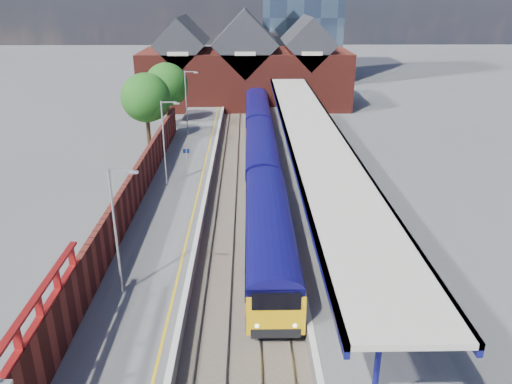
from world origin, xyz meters
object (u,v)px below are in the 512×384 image
lamp_post_c (165,138)px  parked_car_silver (350,233)px  parked_car_dark (377,277)px  platform_sign (187,158)px  parked_car_red (370,264)px  lamp_post_b (117,225)px  parked_car_blue (350,231)px  train (259,129)px  lamp_post_d (187,99)px

lamp_post_c → parked_car_silver: lamp_post_c is taller
lamp_post_c → parked_car_dark: lamp_post_c is taller
lamp_post_c → parked_car_dark: bearing=-49.5°
platform_sign → parked_car_red: platform_sign is taller
lamp_post_b → parked_car_red: size_ratio=1.59×
parked_car_silver → parked_car_blue: size_ratio=0.93×
parked_car_silver → parked_car_blue: bearing=-9.6°
train → parked_car_blue: bearing=-77.6°
lamp_post_c → parked_car_blue: 16.97m
train → platform_sign: size_ratio=26.36×
lamp_post_c → lamp_post_d: (0.00, 16.00, 0.00)m
parked_car_blue → platform_sign: bearing=45.1°
parked_car_red → parked_car_blue: (-0.28, 4.32, -0.09)m
lamp_post_b → platform_sign: lamp_post_b is taller
platform_sign → parked_car_blue: platform_sign is taller
parked_car_silver → lamp_post_b: bearing=113.6°
platform_sign → parked_car_silver: size_ratio=0.57×
platform_sign → parked_car_dark: bearing=-55.8°
lamp_post_d → parked_car_dark: (13.47, -31.78, -3.30)m
lamp_post_d → train: bearing=-17.0°
lamp_post_c → parked_car_silver: (13.02, -10.67, -3.27)m
platform_sign → parked_car_dark: (12.11, -17.78, -1.00)m
lamp_post_c → parked_car_blue: size_ratio=1.47×
lamp_post_c → parked_car_blue: lamp_post_c is taller
parked_car_silver → parked_car_blue: (0.08, 0.40, -0.07)m
lamp_post_b → parked_car_dark: (13.47, 0.22, -3.30)m
platform_sign → train: bearing=60.7°
parked_car_blue → lamp_post_d: bearing=27.9°
train → lamp_post_b: size_ratio=9.42×
lamp_post_d → parked_car_silver: 29.86m
parked_car_silver → parked_car_dark: parked_car_silver is taller
lamp_post_b → lamp_post_c: size_ratio=1.00×
train → platform_sign: 13.30m
lamp_post_b → platform_sign: size_ratio=2.80×
lamp_post_b → parked_car_silver: (13.02, 5.33, -3.27)m
lamp_post_d → parked_car_silver: size_ratio=1.59×
lamp_post_b → lamp_post_c: bearing=90.0°
lamp_post_d → parked_car_blue: 29.54m
parked_car_silver → parked_car_dark: 5.13m
lamp_post_c → platform_sign: (1.36, 2.00, -2.30)m
lamp_post_b → lamp_post_d: size_ratio=1.00×
parked_car_dark → lamp_post_d: bearing=42.7°
parked_car_red → parked_car_silver: 3.94m
train → parked_car_silver: size_ratio=14.94×
lamp_post_b → parked_car_dark: bearing=0.9°
train → parked_car_blue: (5.24, -23.87, -0.46)m
lamp_post_b → lamp_post_d: 32.00m
lamp_post_b → parked_car_blue: size_ratio=1.47×
parked_car_silver → parked_car_dark: bearing=-173.6°
train → parked_car_dark: 29.91m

